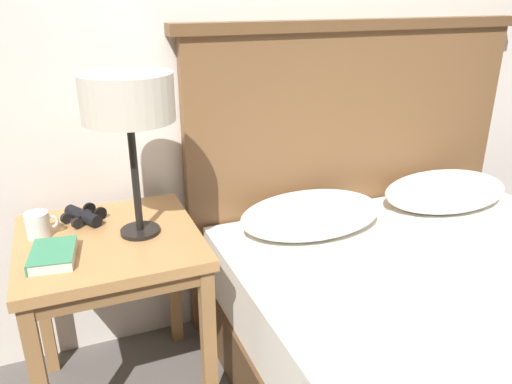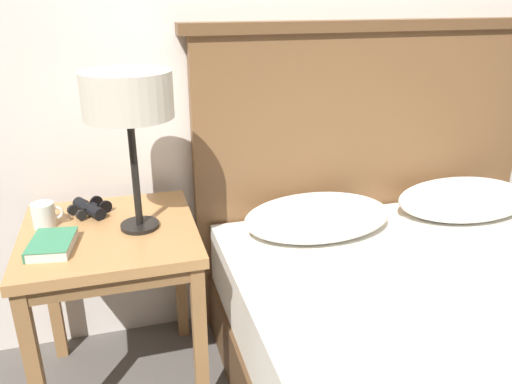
% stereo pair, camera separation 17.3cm
% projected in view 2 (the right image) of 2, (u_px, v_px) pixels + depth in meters
% --- Properties ---
extents(wall_back, '(8.00, 0.06, 2.60)m').
position_uv_depth(wall_back, '(243.00, 24.00, 1.94)').
color(wall_back, silver).
rests_on(wall_back, ground_plane).
extents(nightstand, '(0.58, 0.58, 0.67)m').
position_uv_depth(nightstand, '(112.00, 252.00, 1.72)').
color(nightstand, '#AD7A47').
rests_on(nightstand, ground_plane).
extents(bed, '(1.63, 2.01, 1.31)m').
position_uv_depth(bed, '(486.00, 368.00, 1.60)').
color(bed, '#4E3520').
rests_on(bed, ground_plane).
extents(table_lamp, '(0.28, 0.28, 0.53)m').
position_uv_depth(table_lamp, '(128.00, 99.00, 1.54)').
color(table_lamp, black).
rests_on(table_lamp, nightstand).
extents(book_on_nightstand, '(0.15, 0.19, 0.03)m').
position_uv_depth(book_on_nightstand, '(51.00, 244.00, 1.55)').
color(book_on_nightstand, silver).
rests_on(book_on_nightstand, nightstand).
extents(binoculars_pair, '(0.16, 0.16, 0.05)m').
position_uv_depth(binoculars_pair, '(89.00, 208.00, 1.80)').
color(binoculars_pair, black).
rests_on(binoculars_pair, nightstand).
extents(coffee_mug, '(0.10, 0.08, 0.08)m').
position_uv_depth(coffee_mug, '(44.00, 215.00, 1.69)').
color(coffee_mug, silver).
rests_on(coffee_mug, nightstand).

